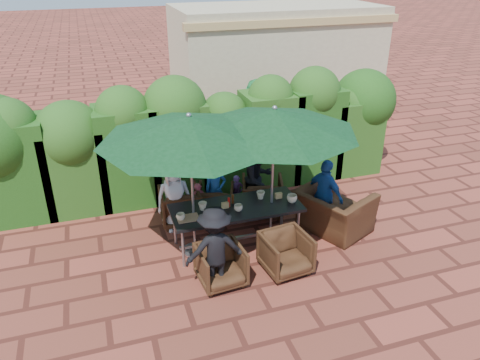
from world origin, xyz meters
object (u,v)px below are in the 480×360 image
object	(u,v)px
dining_table	(236,211)
umbrella_right	(274,121)
umbrella_left	(189,128)
chair_near_left	(221,264)
chair_near_right	(286,251)
chair_far_right	(262,194)
chair_far_left	(180,204)
chair_end_right	(334,205)
chair_far_mid	(216,200)

from	to	relation	value
dining_table	umbrella_right	xyz separation A→B (m)	(0.63, -0.03, 1.54)
dining_table	umbrella_left	world-z (taller)	umbrella_left
chair_near_left	chair_near_right	bearing A→B (deg)	-6.52
dining_table	umbrella_left	xyz separation A→B (m)	(-0.73, 0.03, 1.54)
chair_far_right	chair_near_left	xyz separation A→B (m)	(-1.36, -1.83, -0.05)
chair_far_right	chair_far_left	bearing A→B (deg)	11.73
umbrella_left	chair_near_right	size ratio (longest dim) A/B	3.95
umbrella_left	umbrella_right	bearing A→B (deg)	-2.61
umbrella_left	umbrella_right	world-z (taller)	same
chair_far_right	dining_table	bearing A→B (deg)	65.25
dining_table	umbrella_left	size ratio (longest dim) A/B	0.77
umbrella_right	chair_far_left	world-z (taller)	umbrella_right
chair_far_left	chair_end_right	world-z (taller)	chair_end_right
chair_far_right	umbrella_right	bearing A→B (deg)	95.89
umbrella_left	chair_far_left	size ratio (longest dim) A/B	3.80
chair_far_left	chair_near_right	bearing A→B (deg)	125.69
dining_table	chair_near_left	world-z (taller)	dining_table
chair_near_left	chair_far_mid	bearing A→B (deg)	71.80
chair_far_right	chair_far_mid	bearing A→B (deg)	8.33
umbrella_right	chair_near_left	distance (m)	2.37
chair_far_left	chair_end_right	xyz separation A→B (m)	(2.58, -1.16, 0.15)
chair_far_mid	chair_end_right	distance (m)	2.23
chair_far_left	umbrella_right	bearing A→B (deg)	144.85
umbrella_right	chair_near_right	distance (m)	2.07
dining_table	chair_near_right	world-z (taller)	dining_table
umbrella_right	chair_far_left	bearing A→B (deg)	141.74
umbrella_right	chair_near_right	size ratio (longest dim) A/B	3.80
chair_near_right	chair_end_right	bearing A→B (deg)	26.67
chair_far_mid	chair_near_right	world-z (taller)	chair_near_right
umbrella_right	dining_table	bearing A→B (deg)	176.86
umbrella_right	chair_far_right	bearing A→B (deg)	78.44
dining_table	chair_near_right	size ratio (longest dim) A/B	3.05
umbrella_right	chair_far_right	world-z (taller)	umbrella_right
chair_far_left	chair_end_right	distance (m)	2.83
umbrella_right	chair_near_right	xyz separation A→B (m)	(-0.10, -0.92, -1.85)
chair_near_left	chair_near_right	size ratio (longest dim) A/B	0.96
chair_near_left	chair_near_right	world-z (taller)	chair_near_right
chair_far_right	chair_near_left	world-z (taller)	chair_far_right
dining_table	chair_far_left	world-z (taller)	dining_table
umbrella_left	chair_far_mid	distance (m)	2.22
chair_near_right	chair_far_right	bearing A→B (deg)	74.36
umbrella_right	chair_far_left	size ratio (longest dim) A/B	3.66
chair_far_left	chair_far_right	distance (m)	1.59
chair_far_left	chair_far_right	world-z (taller)	chair_far_right
umbrella_right	chair_near_left	bearing A→B (deg)	-142.60
umbrella_left	chair_far_right	size ratio (longest dim) A/B	3.61
chair_far_mid	chair_near_left	size ratio (longest dim) A/B	1.00
chair_far_mid	chair_near_right	distance (m)	2.09
umbrella_left	chair_near_right	world-z (taller)	umbrella_left
chair_far_right	chair_near_right	bearing A→B (deg)	98.44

